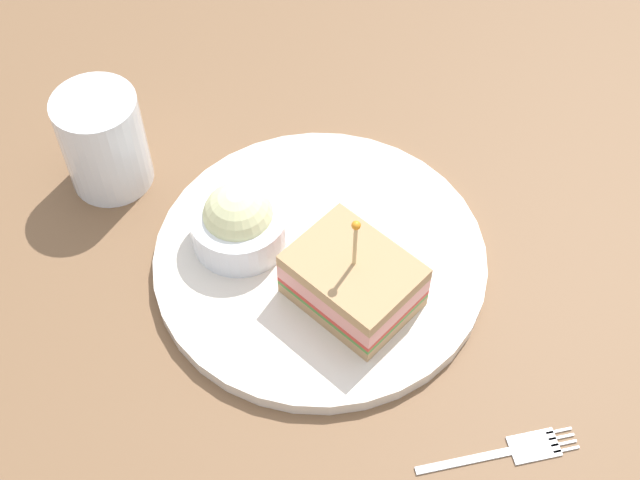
% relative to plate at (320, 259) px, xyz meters
% --- Properties ---
extents(ground_plane, '(1.18, 1.18, 0.02)m').
position_rel_plate_xyz_m(ground_plane, '(0.00, 0.00, -0.02)').
color(ground_plane, brown).
extents(plate, '(0.28, 0.28, 0.01)m').
position_rel_plate_xyz_m(plate, '(0.00, 0.00, 0.00)').
color(plate, silver).
rests_on(plate, ground_plane).
extents(sandwich_half_center, '(0.11, 0.09, 0.10)m').
position_rel_plate_xyz_m(sandwich_half_center, '(-0.04, 0.02, 0.03)').
color(sandwich_half_center, tan).
rests_on(sandwich_half_center, plate).
extents(coleslaw_bowl, '(0.08, 0.08, 0.06)m').
position_rel_plate_xyz_m(coleslaw_bowl, '(0.07, 0.02, 0.03)').
color(coleslaw_bowl, white).
rests_on(coleslaw_bowl, plate).
extents(drink_glass, '(0.07, 0.07, 0.09)m').
position_rel_plate_xyz_m(drink_glass, '(0.21, 0.01, 0.03)').
color(drink_glass, silver).
rests_on(drink_glass, ground_plane).
extents(fork, '(0.10, 0.09, 0.00)m').
position_rel_plate_xyz_m(fork, '(-0.21, 0.07, -0.01)').
color(fork, silver).
rests_on(fork, ground_plane).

